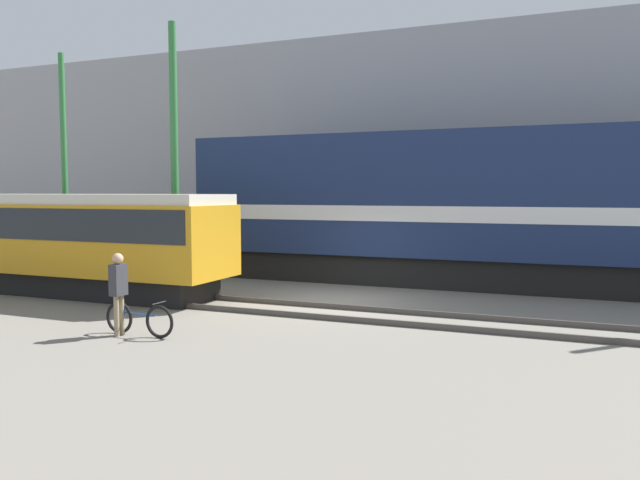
{
  "coord_description": "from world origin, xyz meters",
  "views": [
    {
      "loc": [
        6.26,
        -16.41,
        3.1
      ],
      "look_at": [
        -0.2,
        -0.89,
        1.8
      ],
      "focal_mm": 35.0,
      "sensor_mm": 36.0,
      "label": 1
    }
  ],
  "objects_px": {
    "freight_locomotive": "(465,206)",
    "utility_pole_left": "(64,166)",
    "bicycle": "(139,319)",
    "utility_pole_center": "(174,154)",
    "person": "(118,285)",
    "streetcar": "(88,238)"
  },
  "relations": [
    {
      "from": "utility_pole_left",
      "to": "utility_pole_center",
      "type": "xyz_separation_m",
      "value": [
        4.84,
        0.0,
        0.31
      ]
    },
    {
      "from": "utility_pole_left",
      "to": "utility_pole_center",
      "type": "height_order",
      "value": "utility_pole_center"
    },
    {
      "from": "freight_locomotive",
      "to": "utility_pole_left",
      "type": "height_order",
      "value": "utility_pole_left"
    },
    {
      "from": "freight_locomotive",
      "to": "utility_pole_left",
      "type": "relative_size",
      "value": 2.28
    },
    {
      "from": "freight_locomotive",
      "to": "utility_pole_center",
      "type": "distance_m",
      "value": 9.82
    },
    {
      "from": "bicycle",
      "to": "person",
      "type": "bearing_deg",
      "value": -161.08
    },
    {
      "from": "bicycle",
      "to": "utility_pole_left",
      "type": "distance_m",
      "value": 11.76
    },
    {
      "from": "streetcar",
      "to": "bicycle",
      "type": "relative_size",
      "value": 5.03
    },
    {
      "from": "bicycle",
      "to": "person",
      "type": "distance_m",
      "value": 0.86
    },
    {
      "from": "person",
      "to": "utility_pole_center",
      "type": "distance_m",
      "value": 8.51
    },
    {
      "from": "utility_pole_left",
      "to": "person",
      "type": "bearing_deg",
      "value": -39.95
    },
    {
      "from": "utility_pole_center",
      "to": "person",
      "type": "bearing_deg",
      "value": -63.26
    },
    {
      "from": "person",
      "to": "utility_pole_left",
      "type": "distance_m",
      "value": 11.33
    },
    {
      "from": "person",
      "to": "streetcar",
      "type": "bearing_deg",
      "value": 138.6
    },
    {
      "from": "freight_locomotive",
      "to": "bicycle",
      "type": "relative_size",
      "value": 10.31
    },
    {
      "from": "bicycle",
      "to": "utility_pole_center",
      "type": "relative_size",
      "value": 0.21
    },
    {
      "from": "freight_locomotive",
      "to": "utility_pole_left",
      "type": "bearing_deg",
      "value": -167.58
    },
    {
      "from": "freight_locomotive",
      "to": "bicycle",
      "type": "bearing_deg",
      "value": -117.62
    },
    {
      "from": "bicycle",
      "to": "utility_pole_left",
      "type": "xyz_separation_m",
      "value": [
        -8.79,
        6.88,
        3.7
      ]
    },
    {
      "from": "utility_pole_left",
      "to": "utility_pole_center",
      "type": "bearing_deg",
      "value": 0.0
    },
    {
      "from": "bicycle",
      "to": "utility_pole_center",
      "type": "xyz_separation_m",
      "value": [
        -3.95,
        6.88,
        4.0
      ]
    },
    {
      "from": "streetcar",
      "to": "utility_pole_center",
      "type": "relative_size",
      "value": 1.03
    }
  ]
}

